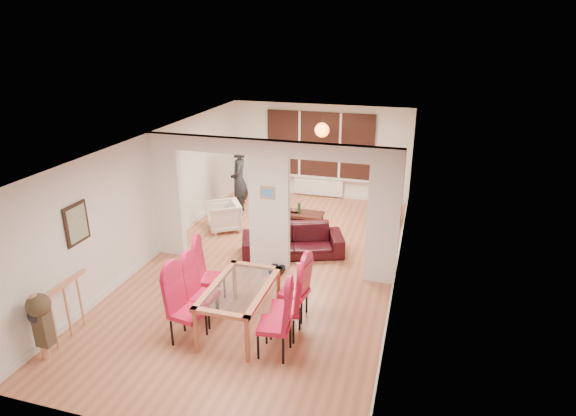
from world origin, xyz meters
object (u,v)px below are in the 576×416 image
at_px(dining_chair_lc, 210,274).
at_px(dining_chair_rc, 294,288).
at_px(sofa, 293,241).
at_px(bowl, 294,211).
at_px(dining_chair_rb, 285,304).
at_px(coffee_table, 302,217).
at_px(dining_chair_ra, 274,320).
at_px(armchair, 224,216).
at_px(dining_table, 240,307).
at_px(television, 378,209).
at_px(bottle, 299,208).
at_px(person, 239,180).
at_px(dining_chair_lb, 202,292).
at_px(dining_chair_la, 188,308).

xyz_separation_m(dining_chair_lc, dining_chair_rc, (1.52, -0.01, -0.02)).
relative_size(sofa, bowl, 8.96).
xyz_separation_m(dining_chair_lc, dining_chair_rb, (1.53, -0.55, 0.00)).
bearing_deg(bowl, coffee_table, -1.28).
height_order(dining_chair_ra, armchair, dining_chair_ra).
height_order(dining_table, coffee_table, dining_table).
bearing_deg(television, dining_chair_rb, 148.33).
bearing_deg(bottle, dining_chair_rb, -77.70).
bearing_deg(sofa, television, 37.66).
distance_m(person, coffee_table, 1.86).
xyz_separation_m(coffee_table, bowl, (-0.19, 0.00, 0.15)).
height_order(person, coffee_table, person).
bearing_deg(bottle, person, 173.20).
relative_size(dining_chair_lb, bowl, 4.64).
xyz_separation_m(bottle, bowl, (-0.14, 0.07, -0.12)).
distance_m(dining_chair_rb, bottle, 4.63).
relative_size(dining_chair_rb, television, 1.06).
height_order(dining_chair_la, armchair, dining_chair_la).
bearing_deg(bowl, bottle, -27.08).
bearing_deg(dining_chair_lc, bowl, 73.91).
bearing_deg(bowl, dining_chair_rb, -76.22).
xyz_separation_m(dining_table, dining_chair_rc, (0.74, 0.55, 0.16)).
xyz_separation_m(dining_chair_rb, television, (0.86, 5.23, -0.26)).
distance_m(dining_chair_lb, television, 5.72).
height_order(dining_chair_lc, coffee_table, dining_chair_lc).
distance_m(dining_chair_rc, sofa, 2.37).
bearing_deg(dining_chair_la, bottle, 95.50).
bearing_deg(armchair, dining_chair_rc, 6.92).
relative_size(dining_chair_rc, bottle, 3.60).
bearing_deg(dining_chair_rc, coffee_table, 110.55).
bearing_deg(dining_chair_rb, dining_chair_rc, 76.46).
bearing_deg(bowl, sofa, -75.73).
height_order(sofa, bowl, sofa).
bearing_deg(dining_table, dining_chair_la, -139.67).
distance_m(dining_chair_rb, sofa, 2.89).
height_order(dining_chair_lb, dining_chair_rc, dining_chair_lb).
distance_m(dining_chair_lc, sofa, 2.42).
height_order(sofa, bottle, sofa).
bearing_deg(sofa, dining_chair_rb, -96.58).
relative_size(dining_table, television, 1.54).
bearing_deg(dining_chair_la, dining_chair_lc, 107.55).
height_order(dining_table, television, dining_table).
relative_size(dining_table, coffee_table, 1.53).
bearing_deg(dining_chair_lb, dining_chair_ra, -15.11).
distance_m(dining_chair_lb, person, 4.91).
distance_m(dining_table, person, 5.11).
xyz_separation_m(dining_chair_ra, person, (-2.60, 5.21, 0.32)).
distance_m(dining_chair_rb, person, 5.41).
height_order(armchair, television, armchair).
bearing_deg(television, bottle, 88.52).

